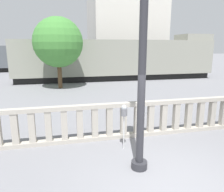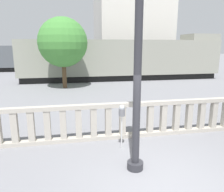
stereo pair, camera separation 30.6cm
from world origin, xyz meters
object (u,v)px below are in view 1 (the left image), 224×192
object	(u,v)px
parking_meter	(124,113)
tree_left	(58,42)
train_far	(21,58)
train_near	(119,59)
lamppost	(143,31)

from	to	relation	value
parking_meter	tree_left	distance (m)	11.33
train_far	train_near	bearing A→B (deg)	-43.44
lamppost	train_near	bearing A→B (deg)	77.32
parking_meter	train_far	distance (m)	25.29
lamppost	parking_meter	xyz separation A→B (m)	(-0.08, 1.20, -2.33)
parking_meter	tree_left	world-z (taller)	tree_left
tree_left	parking_meter	bearing A→B (deg)	-79.86
lamppost	tree_left	size ratio (longest dim) A/B	1.19
parking_meter	train_far	xyz separation A→B (m)	(-6.89, 24.33, 0.53)
lamppost	tree_left	distance (m)	12.30
train_near	train_far	bearing A→B (deg)	136.56
train_far	tree_left	bearing A→B (deg)	-69.78
train_far	lamppost	bearing A→B (deg)	-74.72
parking_meter	train_far	size ratio (longest dim) A/B	0.05
lamppost	train_far	size ratio (longest dim) A/B	0.23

